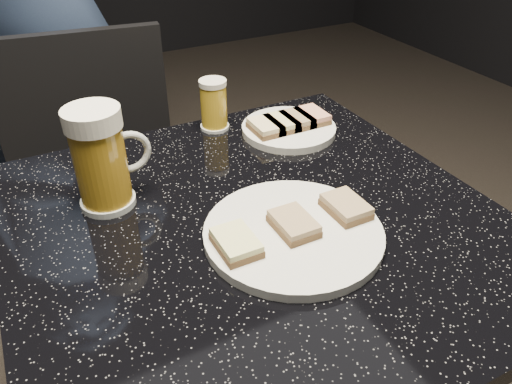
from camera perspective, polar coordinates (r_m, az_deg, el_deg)
plate_large at (r=0.70m, az=4.27°, el=-4.71°), size 0.25×0.25×0.01m
plate_small at (r=0.97m, az=3.76°, el=7.20°), size 0.18×0.18×0.01m
table at (r=0.90m, az=0.00°, el=-15.62°), size 0.70×0.70×0.75m
beer_mug at (r=0.76m, az=-17.24°, el=3.70°), size 0.12×0.08×0.16m
beer_tumbler at (r=0.97m, az=-4.85°, el=9.90°), size 0.06×0.06×0.10m
chair at (r=1.28m, az=-17.12°, el=-0.59°), size 0.45×0.45×0.87m
canapes_on_plate_large at (r=0.69m, az=4.33°, el=-3.65°), size 0.23×0.07×0.02m
canapes_on_plate_small at (r=0.96m, az=3.80°, el=8.06°), size 0.15×0.07×0.02m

